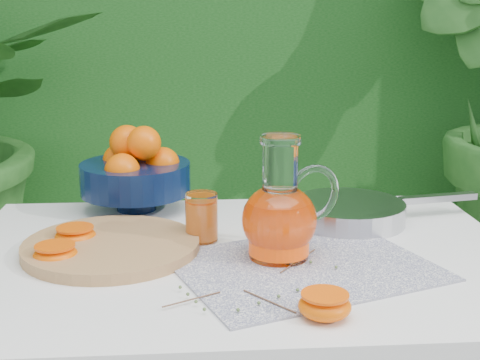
{
  "coord_description": "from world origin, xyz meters",
  "views": [
    {
      "loc": [
        -0.1,
        -1.05,
        1.17
      ],
      "look_at": [
        -0.01,
        0.09,
        0.88
      ],
      "focal_mm": 50.0,
      "sensor_mm": 36.0,
      "label": 1
    }
  ],
  "objects": [
    {
      "name": "hedge_backdrop",
      "position": [
        0.06,
        2.06,
        1.19
      ],
      "size": [
        8.0,
        1.65,
        2.5
      ],
      "color": "#164F17",
      "rests_on": "ground"
    },
    {
      "name": "white_table",
      "position": [
        -0.01,
        0.07,
        0.67
      ],
      "size": [
        1.0,
        0.7,
        0.75
      ],
      "color": "white",
      "rests_on": "ground"
    },
    {
      "name": "placemat",
      "position": [
        0.09,
        -0.01,
        0.75
      ],
      "size": [
        0.5,
        0.44,
        0.0
      ],
      "primitive_type": "cube",
      "rotation": [
        0.0,
        0.0,
        0.36
      ],
      "color": "#0C0F43",
      "rests_on": "white_table"
    },
    {
      "name": "cutting_board",
      "position": [
        -0.24,
        0.09,
        0.76
      ],
      "size": [
        0.4,
        0.4,
        0.02
      ],
      "primitive_type": "cylinder",
      "rotation": [
        0.0,
        0.0,
        0.3
      ],
      "color": "#A6864B",
      "rests_on": "white_table"
    },
    {
      "name": "fruit_bowl",
      "position": [
        -0.22,
        0.36,
        0.84
      ],
      "size": [
        0.31,
        0.31,
        0.19
      ],
      "color": "black",
      "rests_on": "white_table"
    },
    {
      "name": "juice_pitcher",
      "position": [
        0.05,
        0.04,
        0.83
      ],
      "size": [
        0.2,
        0.17,
        0.21
      ],
      "color": "white",
      "rests_on": "white_table"
    },
    {
      "name": "juice_tumbler",
      "position": [
        -0.08,
        0.14,
        0.8
      ],
      "size": [
        0.07,
        0.07,
        0.09
      ],
      "color": "white",
      "rests_on": "white_table"
    },
    {
      "name": "saute_pan",
      "position": [
        0.22,
        0.23,
        0.77
      ],
      "size": [
        0.43,
        0.27,
        0.04
      ],
      "color": "#ADADB2",
      "rests_on": "white_table"
    },
    {
      "name": "orange_halves",
      "position": [
        -0.19,
        -0.01,
        0.77
      ],
      "size": [
        0.52,
        0.43,
        0.04
      ],
      "color": "#F05402",
      "rests_on": "white_table"
    },
    {
      "name": "thyme_sprigs",
      "position": [
        -0.0,
        -0.09,
        0.76
      ],
      "size": [
        0.29,
        0.25,
        0.01
      ],
      "color": "brown",
      "rests_on": "white_table"
    }
  ]
}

